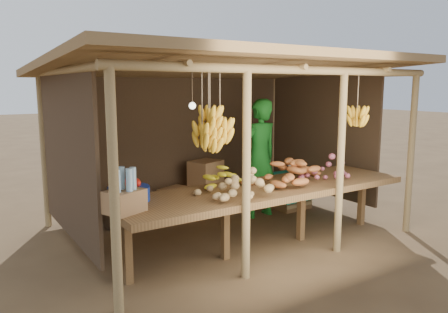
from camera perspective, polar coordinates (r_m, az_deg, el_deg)
ground at (r=6.38m, az=0.00°, el=-9.35°), size 60.00×60.00×0.00m
stall_structure at (r=5.97m, az=0.29°, el=8.01°), size 4.70×3.50×2.43m
counter at (r=5.43m, az=5.48°, el=-4.59°), size 3.90×1.05×0.80m
potato_heap at (r=4.94m, az=2.35°, el=-3.06°), size 0.98×0.73×0.36m
sweet_potato_heap at (r=5.66m, az=8.61°, el=-1.56°), size 1.23×0.85×0.36m
onion_heap at (r=5.89m, az=13.63°, el=-1.35°), size 0.90×0.67×0.36m
banana_pile at (r=5.35m, az=-0.18°, el=-2.18°), size 0.67×0.53×0.35m
tomato_basin at (r=4.83m, az=-12.35°, el=-4.57°), size 0.45×0.45×0.24m
bottle_box at (r=4.39m, az=-12.89°, el=-4.97°), size 0.43×0.39×0.45m
vendor at (r=6.78m, az=4.61°, el=-0.24°), size 0.70×0.49×1.84m
tarp_crate at (r=7.40m, az=8.55°, el=-4.32°), size 0.67×0.58×0.76m
carton_stack at (r=7.19m, az=-3.64°, el=-4.33°), size 1.15×0.54×0.79m
burlap_sacks at (r=6.58m, az=-12.03°, el=-6.49°), size 0.88×0.46×0.62m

